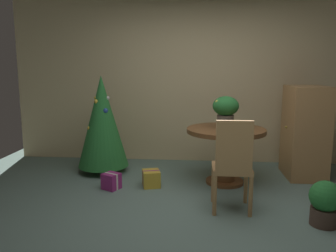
{
  "coord_description": "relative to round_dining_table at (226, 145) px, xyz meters",
  "views": [
    {
      "loc": [
        -0.02,
        -3.29,
        1.51
      ],
      "look_at": [
        -0.36,
        0.61,
        0.84
      ],
      "focal_mm": 36.25,
      "sensor_mm": 36.0,
      "label": 1
    }
  ],
  "objects": [
    {
      "name": "wooden_chair_near",
      "position": [
        0.0,
        -0.92,
        0.03
      ],
      "size": [
        0.41,
        0.4,
        1.0
      ],
      "color": "#B27F4C",
      "rests_on": "ground_plane"
    },
    {
      "name": "holiday_tree",
      "position": [
        -1.74,
        0.35,
        0.24
      ],
      "size": [
        0.73,
        0.73,
        1.41
      ],
      "color": "brown",
      "rests_on": "ground_plane"
    },
    {
      "name": "potted_plant",
      "position": [
        0.86,
        -1.15,
        -0.28
      ],
      "size": [
        0.3,
        0.3,
        0.44
      ],
      "color": "#4C382D",
      "rests_on": "ground_plane"
    },
    {
      "name": "gift_box_gold",
      "position": [
        -0.95,
        -0.21,
        -0.41
      ],
      "size": [
        0.27,
        0.28,
        0.21
      ],
      "color": "gold",
      "rests_on": "ground_plane"
    },
    {
      "name": "flower_vase",
      "position": [
        -0.01,
        0.04,
        0.47
      ],
      "size": [
        0.34,
        0.34,
        0.41
      ],
      "color": "#665B51",
      "rests_on": "round_dining_table"
    },
    {
      "name": "ground_plane",
      "position": [
        -0.35,
        -1.07,
        -0.51
      ],
      "size": [
        6.6,
        6.6,
        0.0
      ],
      "primitive_type": "plane",
      "color": "slate"
    },
    {
      "name": "round_dining_table",
      "position": [
        0.0,
        0.0,
        0.0
      ],
      "size": [
        1.02,
        1.02,
        0.73
      ],
      "color": "brown",
      "rests_on": "ground_plane"
    },
    {
      "name": "back_wall_panel",
      "position": [
        -0.35,
        1.13,
        0.79
      ],
      "size": [
        6.0,
        0.1,
        2.6
      ],
      "primitive_type": "cube",
      "color": "beige",
      "rests_on": "ground_plane"
    },
    {
      "name": "wooden_cabinet",
      "position": [
        1.12,
        0.4,
        0.12
      ],
      "size": [
        0.52,
        0.7,
        1.27
      ],
      "color": "#B27F4C",
      "rests_on": "ground_plane"
    },
    {
      "name": "gift_box_purple",
      "position": [
        -1.44,
        -0.35,
        -0.41
      ],
      "size": [
        0.26,
        0.25,
        0.2
      ],
      "color": "#9E287A",
      "rests_on": "ground_plane"
    }
  ]
}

